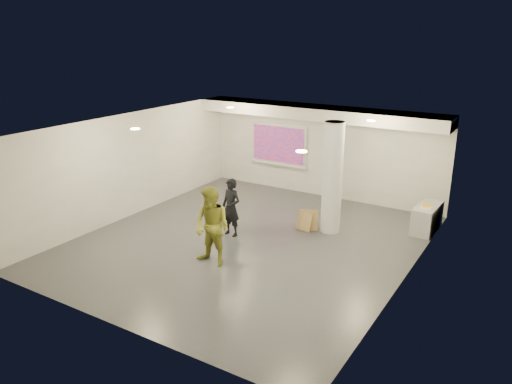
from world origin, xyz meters
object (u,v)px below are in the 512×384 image
Objects in this scene: credenza at (427,218)px; woman at (231,207)px; projection_screen at (278,145)px; column at (332,178)px; man at (212,227)px.

woman is at bearing -142.84° from credenza.
projection_screen is 4.44m from woman.
woman is (-2.13, -1.62, -0.73)m from column.
column is 3.66m from man.
man is at bearing -126.21° from credenza.
column is at bearing -40.56° from projection_screen.
credenza is (2.22, 1.38, -1.13)m from column.
woman is at bearing 113.12° from man.
column is at bearing 43.46° from woman.
column is 2.77m from woman.
credenza is 5.30m from woman.
man is at bearing -75.15° from projection_screen.
projection_screen is 1.13× the size of man.
column is 2.85m from credenza.
projection_screen is at bearing 169.14° from credenza.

